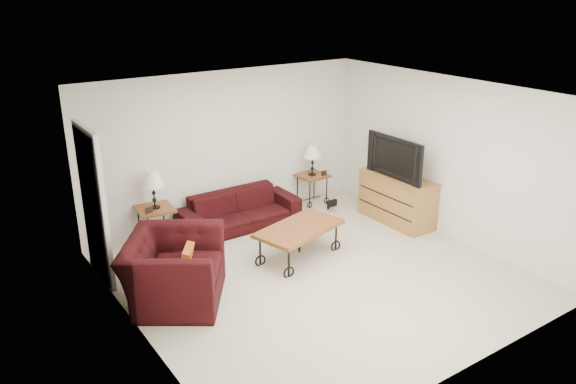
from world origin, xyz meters
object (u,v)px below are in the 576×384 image
object	(u,v)px
side_table_right	(312,189)
television	(399,157)
tv_stand	(397,199)
side_table_left	(157,225)
lamp_right	(312,160)
sofa	(239,210)
armchair	(174,270)
coffee_table	(299,242)
lamp_left	(153,190)
backpack	(329,200)

from	to	relation	value
side_table_right	television	xyz separation A→B (m)	(0.66, -1.47, 0.87)
tv_stand	side_table_left	bearing A→B (deg)	158.02
lamp_right	side_table_left	bearing A→B (deg)	180.00
sofa	television	xyz separation A→B (m)	(2.27, -1.29, 0.85)
lamp_right	armchair	world-z (taller)	lamp_right
sofa	coffee_table	distance (m)	1.47
sofa	coffee_table	xyz separation A→B (m)	(0.16, -1.46, -0.05)
side_table_left	armchair	size ratio (longest dim) A/B	0.45
television	armchair	bearing A→B (deg)	-86.59
side_table_left	armchair	world-z (taller)	armchair
lamp_left	armchair	xyz separation A→B (m)	(-0.45, -1.72, -0.45)
coffee_table	armchair	bearing A→B (deg)	-177.84
lamp_right	armchair	xyz separation A→B (m)	(-3.43, -1.72, -0.40)
armchair	backpack	world-z (taller)	armchair
side_table_left	lamp_left	world-z (taller)	lamp_left
side_table_left	backpack	bearing A→B (deg)	-8.12
sofa	coffee_table	size ratio (longest dim) A/B	1.53
lamp_left	armchair	bearing A→B (deg)	-104.78
side_table_left	lamp_left	bearing A→B (deg)	0.00
side_table_right	lamp_right	xyz separation A→B (m)	(0.00, 0.00, 0.54)
television	side_table_right	bearing A→B (deg)	-156.03
television	backpack	bearing A→B (deg)	-149.64
side_table_right	lamp_left	xyz separation A→B (m)	(-2.98, 0.00, 0.60)
side_table_left	television	world-z (taller)	television
side_table_left	armchair	xyz separation A→B (m)	(-0.45, -1.72, 0.13)
television	backpack	world-z (taller)	television
lamp_right	tv_stand	distance (m)	1.67
sofa	side_table_right	size ratio (longest dim) A/B	3.65
sofa	armchair	xyz separation A→B (m)	(-1.81, -1.54, 0.13)
sofa	lamp_left	size ratio (longest dim) A/B	3.43
armchair	lamp_right	bearing A→B (deg)	-28.83
lamp_right	armchair	size ratio (longest dim) A/B	0.42
sofa	side_table_right	bearing A→B (deg)	6.35
sofa	backpack	distance (m)	1.68
side_table_left	armchair	bearing A→B (deg)	-104.78
lamp_right	television	bearing A→B (deg)	-66.03
sofa	armchair	bearing A→B (deg)	-139.71
tv_stand	backpack	bearing A→B (deg)	121.17
lamp_left	lamp_right	world-z (taller)	lamp_left
lamp_right	side_table_right	bearing A→B (deg)	0.00
coffee_table	lamp_right	bearing A→B (deg)	48.44
lamp_left	backpack	bearing A→B (deg)	-8.12
armchair	backpack	distance (m)	3.71
side_table_left	side_table_right	world-z (taller)	side_table_left
lamp_right	tv_stand	xyz separation A→B (m)	(0.68, -1.47, -0.42)
side_table_left	backpack	world-z (taller)	side_table_left
sofa	coffee_table	world-z (taller)	sofa
armchair	backpack	xyz separation A→B (m)	(3.47, 1.29, -0.23)
television	coffee_table	bearing A→B (deg)	-85.43
side_table_left	lamp_right	bearing A→B (deg)	0.00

